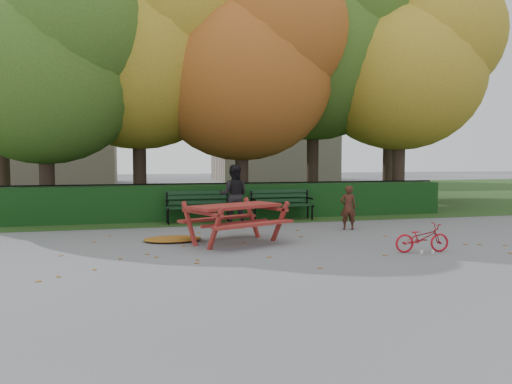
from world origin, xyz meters
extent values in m
plane|color=slate|center=(0.00, 0.00, 0.00)|extent=(90.00, 90.00, 0.00)
plane|color=#203D17|center=(0.00, 14.00, 0.01)|extent=(90.00, 90.00, 0.00)
cube|color=tan|center=(-9.00, 26.00, 7.50)|extent=(10.00, 7.00, 15.00)
cube|color=tan|center=(8.00, 28.00, 6.00)|extent=(9.00, 6.00, 12.00)
cube|color=black|center=(0.00, 4.50, 0.50)|extent=(13.00, 0.90, 1.00)
cube|color=black|center=(0.00, 5.30, 0.08)|extent=(14.00, 0.04, 0.04)
cube|color=black|center=(0.00, 5.30, 1.00)|extent=(14.00, 0.04, 0.04)
cylinder|color=black|center=(-6.50, 5.30, 0.50)|extent=(0.03, 0.03, 1.00)
cylinder|color=black|center=(-3.00, 5.30, 0.50)|extent=(0.03, 0.03, 1.00)
cylinder|color=black|center=(0.00, 5.30, 0.50)|extent=(0.03, 0.03, 1.00)
cylinder|color=black|center=(3.00, 5.30, 0.50)|extent=(0.03, 0.03, 1.00)
cylinder|color=black|center=(6.50, 5.30, 0.50)|extent=(0.03, 0.03, 1.00)
cylinder|color=black|center=(-5.50, 5.80, 1.31)|extent=(0.44, 0.44, 2.62)
ellipsoid|color=#264B1A|center=(-5.50, 5.80, 4.12)|extent=(5.60, 5.60, 5.04)
sphere|color=#264B1A|center=(-4.52, 5.10, 5.38)|extent=(4.20, 4.20, 4.20)
cylinder|color=black|center=(-2.80, 7.00, 1.57)|extent=(0.44, 0.44, 3.15)
ellipsoid|color=olive|center=(-2.80, 7.00, 4.95)|extent=(6.40, 6.40, 5.76)
sphere|color=olive|center=(-1.68, 6.20, 6.39)|extent=(4.80, 4.80, 4.80)
cylinder|color=black|center=(0.50, 6.20, 1.40)|extent=(0.44, 0.44, 2.80)
ellipsoid|color=#95431F|center=(0.50, 6.20, 4.40)|extent=(6.00, 6.00, 5.40)
sphere|color=#95431F|center=(1.55, 5.45, 5.75)|extent=(4.50, 4.50, 4.50)
cylinder|color=black|center=(3.50, 7.50, 1.75)|extent=(0.44, 0.44, 3.50)
ellipsoid|color=#264B1A|center=(3.50, 7.50, 5.50)|extent=(6.80, 6.80, 6.12)
sphere|color=#264B1A|center=(4.69, 6.65, 7.03)|extent=(5.10, 5.10, 5.10)
cylinder|color=black|center=(6.20, 6.00, 1.49)|extent=(0.44, 0.44, 2.97)
ellipsoid|color=olive|center=(6.20, 6.00, 4.68)|extent=(5.80, 5.80, 5.22)
sphere|color=olive|center=(7.21, 5.28, 5.98)|extent=(4.35, 4.35, 4.35)
cylinder|color=black|center=(-7.50, 9.50, 1.66)|extent=(0.44, 0.44, 3.32)
sphere|color=#95431F|center=(-6.35, 8.68, 6.71)|extent=(4.95, 4.95, 4.95)
cylinder|color=black|center=(8.00, 10.00, 1.57)|extent=(0.44, 0.44, 3.15)
ellipsoid|color=#264B1A|center=(8.00, 10.00, 4.95)|extent=(6.00, 6.00, 5.40)
sphere|color=#264B1A|center=(9.05, 9.25, 6.30)|extent=(4.50, 4.50, 4.50)
cube|color=black|center=(-1.30, 3.42, 0.44)|extent=(1.80, 0.12, 0.04)
cube|color=black|center=(-1.30, 3.60, 0.44)|extent=(1.80, 0.12, 0.04)
cube|color=black|center=(-1.30, 3.78, 0.44)|extent=(1.80, 0.12, 0.04)
cube|color=black|center=(-1.30, 3.87, 0.55)|extent=(1.80, 0.05, 0.10)
cube|color=black|center=(-1.30, 3.87, 0.70)|extent=(1.80, 0.05, 0.10)
cube|color=black|center=(-1.30, 3.87, 0.83)|extent=(1.80, 0.05, 0.10)
cube|color=black|center=(-2.15, 3.60, 0.42)|extent=(0.05, 0.55, 0.06)
cube|color=black|center=(-2.15, 3.87, 0.65)|extent=(0.05, 0.05, 0.41)
cylinder|color=black|center=(-2.15, 3.42, 0.22)|extent=(0.05, 0.05, 0.44)
cylinder|color=black|center=(-2.15, 3.78, 0.22)|extent=(0.05, 0.05, 0.44)
cube|color=black|center=(-2.15, 3.62, 0.62)|extent=(0.05, 0.45, 0.04)
cube|color=black|center=(-0.45, 3.60, 0.42)|extent=(0.05, 0.55, 0.06)
cube|color=black|center=(-0.45, 3.87, 0.65)|extent=(0.05, 0.05, 0.41)
cylinder|color=black|center=(-0.45, 3.42, 0.22)|extent=(0.05, 0.05, 0.44)
cylinder|color=black|center=(-0.45, 3.78, 0.22)|extent=(0.05, 0.05, 0.44)
cube|color=black|center=(-0.45, 3.62, 0.62)|extent=(0.05, 0.45, 0.04)
cube|color=black|center=(1.10, 3.42, 0.44)|extent=(1.80, 0.12, 0.04)
cube|color=black|center=(1.10, 3.60, 0.44)|extent=(1.80, 0.12, 0.04)
cube|color=black|center=(1.10, 3.78, 0.44)|extent=(1.80, 0.12, 0.04)
cube|color=black|center=(1.10, 3.87, 0.55)|extent=(1.80, 0.05, 0.10)
cube|color=black|center=(1.10, 3.87, 0.70)|extent=(1.80, 0.05, 0.10)
cube|color=black|center=(1.10, 3.87, 0.83)|extent=(1.80, 0.05, 0.10)
cube|color=black|center=(0.25, 3.60, 0.42)|extent=(0.05, 0.55, 0.06)
cube|color=black|center=(0.25, 3.87, 0.65)|extent=(0.05, 0.05, 0.41)
cylinder|color=black|center=(0.25, 3.42, 0.22)|extent=(0.05, 0.05, 0.44)
cylinder|color=black|center=(0.25, 3.78, 0.22)|extent=(0.05, 0.05, 0.44)
cube|color=black|center=(0.25, 3.62, 0.62)|extent=(0.05, 0.45, 0.04)
cube|color=black|center=(1.95, 3.60, 0.42)|extent=(0.05, 0.55, 0.06)
cube|color=black|center=(1.95, 3.87, 0.65)|extent=(0.05, 0.05, 0.41)
cylinder|color=black|center=(1.95, 3.42, 0.22)|extent=(0.05, 0.05, 0.44)
cylinder|color=black|center=(1.95, 3.78, 0.22)|extent=(0.05, 0.05, 0.44)
cube|color=black|center=(1.95, 3.62, 0.62)|extent=(0.05, 0.45, 0.04)
cube|color=maroon|center=(-0.99, 0.21, 0.79)|extent=(2.08, 1.52, 0.06)
cube|color=maroon|center=(-0.73, -0.37, 0.47)|extent=(1.85, 1.04, 0.05)
cube|color=maroon|center=(-1.26, 0.79, 0.47)|extent=(1.85, 1.04, 0.05)
cube|color=maroon|center=(-1.55, -0.57, 0.43)|extent=(0.29, 0.53, 0.93)
cube|color=maroon|center=(-1.95, 0.30, 0.43)|extent=(0.29, 0.53, 0.93)
cube|color=maroon|center=(-1.75, -0.13, 0.70)|extent=(0.66, 1.33, 0.06)
cube|color=maroon|center=(-0.04, 0.12, 0.43)|extent=(0.29, 0.53, 0.93)
cube|color=maroon|center=(-0.44, 0.99, 0.43)|extent=(0.29, 0.53, 0.93)
cube|color=maroon|center=(-0.24, 0.56, 0.70)|extent=(0.66, 1.33, 0.06)
cube|color=maroon|center=(-0.99, 0.21, 0.43)|extent=(1.58, 0.77, 0.06)
ellipsoid|color=brown|center=(-2.26, 0.83, 0.04)|extent=(1.51, 1.32, 0.09)
imported|color=#3D1D13|center=(2.16, 1.46, 0.56)|extent=(0.46, 0.36, 1.11)
imported|color=black|center=(-0.46, 2.90, 0.81)|extent=(0.95, 0.84, 1.62)
imported|color=#AD101B|center=(2.25, -1.66, 0.28)|extent=(1.10, 0.49, 0.56)
camera|label=1|loc=(-3.16, -10.01, 1.82)|focal=35.00mm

